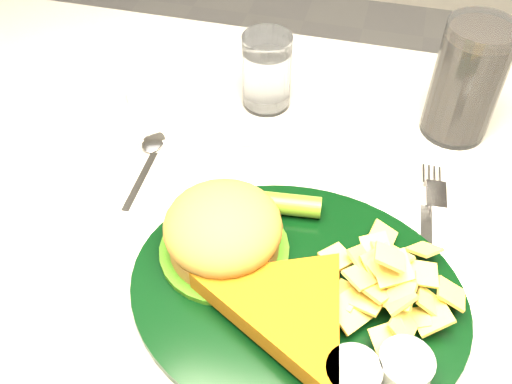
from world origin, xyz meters
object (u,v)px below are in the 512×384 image
dinner_plate (298,273)px  fork_napkin (427,246)px  table (259,361)px  water_glass (267,71)px  cola_glass (467,81)px

dinner_plate → fork_napkin: (0.13, 0.09, -0.03)m
table → dinner_plate: (0.07, -0.10, 0.41)m
water_glass → cola_glass: (0.26, 0.01, 0.03)m
table → cola_glass: 0.55m
water_glass → fork_napkin: bearing=-42.2°
table → fork_napkin: size_ratio=6.34×
dinner_plate → water_glass: water_glass is taller
water_glass → fork_napkin: 0.32m
dinner_plate → cola_glass: (0.15, 0.32, 0.04)m
water_glass → fork_napkin: water_glass is taller
dinner_plate → water_glass: bearing=113.0°
water_glass → dinner_plate: bearing=-70.5°
water_glass → cola_glass: cola_glass is taller
dinner_plate → cola_glass: bearing=68.1°
table → water_glass: (-0.04, 0.21, 0.43)m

